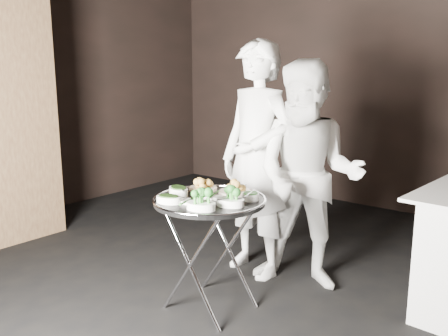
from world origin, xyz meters
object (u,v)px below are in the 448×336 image
Objects in this scene: tray_stand at (210,249)px; serving_tray at (210,200)px; waiter_left at (256,160)px; waiter_right at (308,177)px.

tray_stand is 0.34m from serving_tray.
tray_stand is at bearing -70.74° from waiter_left.
serving_tray is at bearing 74.92° from tray_stand.
waiter_right is at bearing 13.70° from waiter_left.
serving_tray is 0.80m from waiter_right.
serving_tray is 0.44× the size of waiter_right.
waiter_right is at bearing 66.40° from tray_stand.
waiter_left is 1.09× the size of waiter_right.
serving_tray reaches higher than tray_stand.
tray_stand is 0.45× the size of waiter_right.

